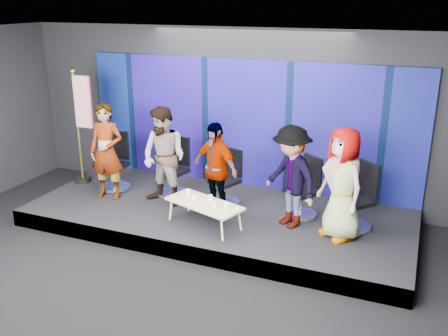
# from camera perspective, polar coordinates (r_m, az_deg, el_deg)

# --- Properties ---
(ground) EXTENTS (10.00, 10.00, 0.00)m
(ground) POSITION_cam_1_polar(r_m,az_deg,el_deg) (7.47, -8.39, -14.01)
(ground) COLOR black
(ground) RESTS_ON ground
(room_walls) EXTENTS (10.02, 8.02, 3.51)m
(room_walls) POSITION_cam_1_polar(r_m,az_deg,el_deg) (6.49, -9.41, 4.31)
(room_walls) COLOR black
(room_walls) RESTS_ON ground
(riser) EXTENTS (7.00, 3.00, 0.30)m
(riser) POSITION_cam_1_polar(r_m,az_deg,el_deg) (9.36, -0.66, -5.62)
(riser) COLOR black
(riser) RESTS_ON ground
(backdrop) EXTENTS (7.00, 0.08, 2.60)m
(backdrop) POSITION_cam_1_polar(r_m,az_deg,el_deg) (10.16, 2.52, 5.03)
(backdrop) COLOR navy
(backdrop) RESTS_ON riser
(chair_a) EXTENTS (0.73, 0.73, 1.15)m
(chair_a) POSITION_cam_1_polar(r_m,az_deg,el_deg) (10.46, -12.34, -0.25)
(chair_a) COLOR silver
(chair_a) RESTS_ON riser
(panelist_a) EXTENTS (0.73, 0.53, 1.87)m
(panelist_a) POSITION_cam_1_polar(r_m,az_deg,el_deg) (9.82, -13.27, 1.83)
(panelist_a) COLOR black
(panelist_a) RESTS_ON riser
(chair_b) EXTENTS (0.76, 0.76, 1.15)m
(chair_b) POSITION_cam_1_polar(r_m,az_deg,el_deg) (9.94, -5.71, -0.92)
(chair_b) COLOR silver
(chair_b) RESTS_ON riser
(panelist_b) EXTENTS (1.02, 0.87, 1.87)m
(panelist_b) POSITION_cam_1_polar(r_m,az_deg,el_deg) (9.31, -6.85, 1.26)
(panelist_b) COLOR black
(panelist_b) RESTS_ON riser
(chair_c) EXTENTS (0.76, 0.76, 1.05)m
(chair_c) POSITION_cam_1_polar(r_m,az_deg,el_deg) (9.48, 0.30, -2.04)
(chair_c) COLOR silver
(chair_c) RESTS_ON riser
(panelist_c) EXTENTS (1.08, 0.74, 1.70)m
(panelist_c) POSITION_cam_1_polar(r_m,az_deg,el_deg) (8.88, -1.03, -0.06)
(panelist_c) COLOR black
(panelist_c) RESTS_ON riser
(chair_d) EXTENTS (0.86, 0.86, 1.09)m
(chair_d) POSITION_cam_1_polar(r_m,az_deg,el_deg) (9.04, 9.05, -3.27)
(chair_d) COLOR silver
(chair_d) RESTS_ON riser
(panelist_d) EXTENTS (1.31, 1.19, 1.77)m
(panelist_d) POSITION_cam_1_polar(r_m,az_deg,el_deg) (8.43, 7.65, -1.02)
(panelist_d) COLOR black
(panelist_d) RESTS_ON riser
(chair_e) EXTENTS (0.91, 0.91, 1.14)m
(chair_e) POSITION_cam_1_polar(r_m,az_deg,el_deg) (8.75, 14.93, -4.34)
(chair_e) COLOR silver
(chair_e) RESTS_ON riser
(panelist_e) EXTENTS (1.07, 1.04, 1.85)m
(panelist_e) POSITION_cam_1_polar(r_m,az_deg,el_deg) (8.15, 13.34, -1.79)
(panelist_e) COLOR black
(panelist_e) RESTS_ON riser
(coffee_table) EXTENTS (1.48, 0.99, 0.42)m
(coffee_table) POSITION_cam_1_polar(r_m,az_deg,el_deg) (8.55, -2.26, -4.17)
(coffee_table) COLOR tan
(coffee_table) RESTS_ON riser
(mug_a) EXTENTS (0.08, 0.08, 0.10)m
(mug_a) POSITION_cam_1_polar(r_m,az_deg,el_deg) (8.86, -4.09, -2.77)
(mug_a) COLOR white
(mug_a) RESTS_ON coffee_table
(mug_b) EXTENTS (0.08, 0.08, 0.10)m
(mug_b) POSITION_cam_1_polar(r_m,az_deg,el_deg) (8.63, -3.46, -3.35)
(mug_b) COLOR white
(mug_b) RESTS_ON coffee_table
(mug_c) EXTENTS (0.08, 0.08, 0.09)m
(mug_c) POSITION_cam_1_polar(r_m,az_deg,el_deg) (8.61, -1.56, -3.40)
(mug_c) COLOR white
(mug_c) RESTS_ON coffee_table
(mug_d) EXTENTS (0.08, 0.08, 0.09)m
(mug_d) POSITION_cam_1_polar(r_m,az_deg,el_deg) (8.34, -1.11, -4.18)
(mug_d) COLOR white
(mug_d) RESTS_ON coffee_table
(mug_e) EXTENTS (0.08, 0.08, 0.09)m
(mug_e) POSITION_cam_1_polar(r_m,az_deg,el_deg) (8.30, 0.33, -4.27)
(mug_e) COLOR white
(mug_e) RESTS_ON coffee_table
(flag_stand) EXTENTS (0.55, 0.32, 2.40)m
(flag_stand) POSITION_cam_1_polar(r_m,az_deg,el_deg) (10.64, -15.92, 4.81)
(flag_stand) COLOR black
(flag_stand) RESTS_ON riser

